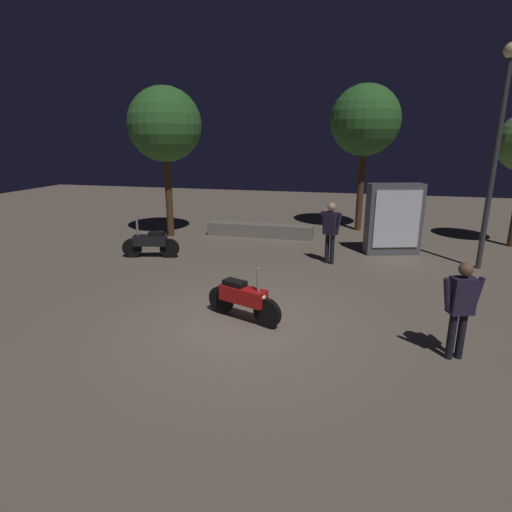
# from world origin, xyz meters

# --- Properties ---
(ground_plane) EXTENTS (40.00, 40.00, 0.00)m
(ground_plane) POSITION_xyz_m (0.00, 0.00, 0.00)
(ground_plane) COLOR #756656
(motorcycle_red_foreground) EXTENTS (1.58, 0.69, 1.11)m
(motorcycle_red_foreground) POSITION_xyz_m (-0.08, 0.25, 0.44)
(motorcycle_red_foreground) COLOR black
(motorcycle_red_foreground) RESTS_ON ground_plane
(motorcycle_black_parked_left) EXTENTS (1.64, 0.50, 1.11)m
(motorcycle_black_parked_left) POSITION_xyz_m (-3.86, 3.74, 0.44)
(motorcycle_black_parked_left) COLOR black
(motorcycle_black_parked_left) RESTS_ON ground_plane
(person_rider_beside) EXTENTS (0.65, 0.34, 1.59)m
(person_rider_beside) POSITION_xyz_m (3.56, -0.32, 0.94)
(person_rider_beside) COLOR black
(person_rider_beside) RESTS_ON ground_plane
(person_bystander_far) EXTENTS (0.63, 0.39, 1.71)m
(person_bystander_far) POSITION_xyz_m (1.23, 4.41, 1.02)
(person_bystander_far) COLOR black
(person_bystander_far) RESTS_ON ground_plane
(streetlamp_near) EXTENTS (0.36, 0.36, 5.52)m
(streetlamp_near) POSITION_xyz_m (5.16, 4.93, 3.46)
(streetlamp_near) COLOR #38383D
(streetlamp_near) RESTS_ON ground_plane
(tree_left_bg) EXTENTS (2.48, 2.48, 5.22)m
(tree_left_bg) POSITION_xyz_m (1.96, 9.08, 3.95)
(tree_left_bg) COLOR #4C331E
(tree_left_bg) RESTS_ON ground_plane
(tree_right_bg) EXTENTS (2.46, 2.46, 5.04)m
(tree_right_bg) POSITION_xyz_m (-4.52, 6.47, 3.78)
(tree_right_bg) COLOR #4C331E
(tree_right_bg) RESTS_ON ground_plane
(kiosk_billboard) EXTENTS (1.68, 0.95, 2.10)m
(kiosk_billboard) POSITION_xyz_m (2.97, 5.90, 1.05)
(kiosk_billboard) COLOR #595960
(kiosk_billboard) RESTS_ON ground_plane
(planter_wall_low) EXTENTS (3.75, 0.50, 0.45)m
(planter_wall_low) POSITION_xyz_m (-1.41, 7.09, 0.23)
(planter_wall_low) COLOR gray
(planter_wall_low) RESTS_ON ground_plane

